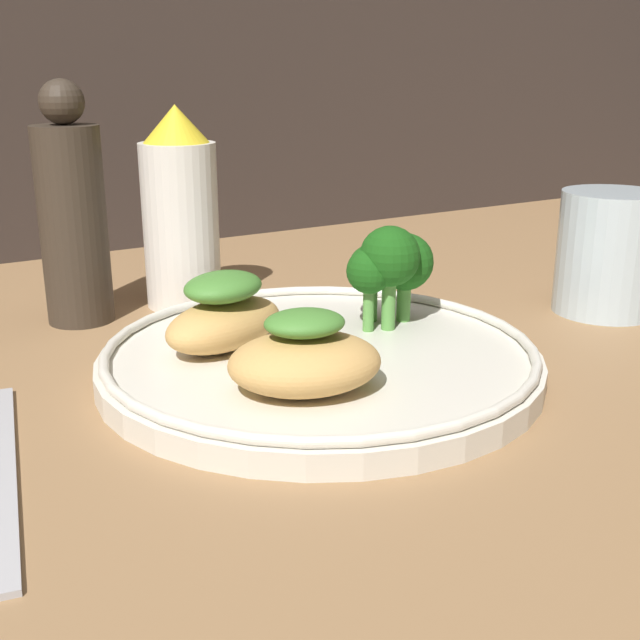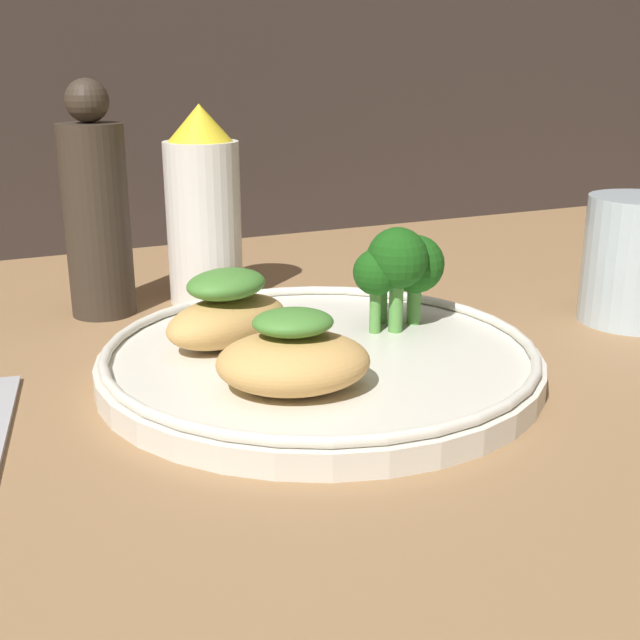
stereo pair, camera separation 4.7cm
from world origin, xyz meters
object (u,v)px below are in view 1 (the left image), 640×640
(plate, at_px, (320,359))
(pepper_grinder, at_px, (73,216))
(sauce_bottle, at_px, (180,212))
(drinking_glass, at_px, (607,252))
(broccoli_bunch, at_px, (388,264))

(plate, height_order, pepper_grinder, pepper_grinder)
(sauce_bottle, height_order, pepper_grinder, pepper_grinder)
(plate, relative_size, drinking_glass, 2.92)
(plate, xyz_separation_m, pepper_grinder, (-0.09, 0.18, 0.07))
(pepper_grinder, distance_m, drinking_glass, 0.38)
(sauce_bottle, height_order, drinking_glass, sauce_bottle)
(pepper_grinder, bearing_deg, broccoli_bunch, -44.89)
(plate, height_order, sauce_bottle, sauce_bottle)
(plate, relative_size, broccoli_bunch, 3.89)
(sauce_bottle, xyz_separation_m, pepper_grinder, (-0.08, -0.00, 0.00))
(broccoli_bunch, xyz_separation_m, sauce_bottle, (-0.08, 0.16, 0.02))
(broccoli_bunch, bearing_deg, pepper_grinder, 135.11)
(plate, relative_size, pepper_grinder, 1.56)
(plate, distance_m, pepper_grinder, 0.21)
(broccoli_bunch, bearing_deg, sauce_bottle, 116.53)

